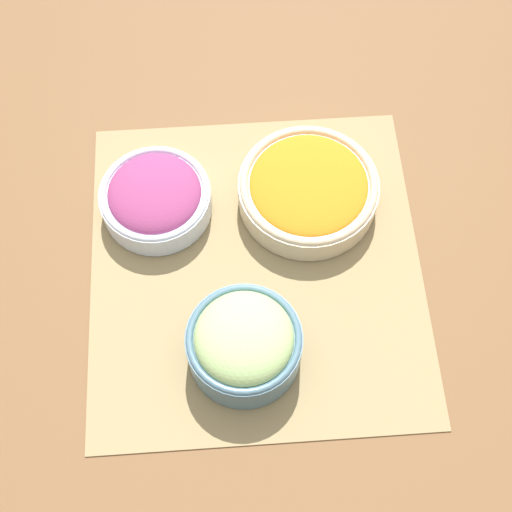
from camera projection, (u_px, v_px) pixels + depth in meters
name	position (u px, v px, depth m)	size (l,w,h in m)	color
ground_plane	(256.00, 267.00, 0.95)	(3.00, 3.00, 0.00)	brown
placemat	(256.00, 266.00, 0.95)	(0.47, 0.44, 0.00)	#937F56
carrot_bowl	(308.00, 189.00, 0.97)	(0.19, 0.19, 0.05)	beige
cucumber_bowl	(244.00, 343.00, 0.86)	(0.14, 0.14, 0.09)	slate
onion_bowl	(155.00, 197.00, 0.96)	(0.15, 0.15, 0.06)	silver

